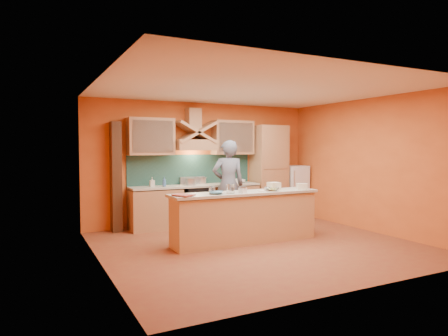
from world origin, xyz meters
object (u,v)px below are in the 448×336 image
fridge (293,191)px  mixing_bowl (272,189)px  kitchen_scale (243,190)px  person (228,185)px  stove (196,206)px

fridge → mixing_bowl: (-1.98, -1.99, 0.33)m
kitchen_scale → mixing_bowl: bearing=-12.4°
fridge → person: bearing=-163.9°
stove → kitchen_scale: size_ratio=7.99×
stove → fridge: fridge is taller
person → fridge: bearing=-148.5°
fridge → stove: bearing=180.0°
stove → mixing_bowl: bearing=-70.0°
kitchen_scale → mixing_bowl: (0.67, 0.07, -0.01)m
fridge → mixing_bowl: bearing=-134.8°
mixing_bowl → stove: bearing=110.0°
stove → fridge: size_ratio=0.69×
person → mixing_bowl: size_ratio=6.85×
fridge → person: (-2.21, -0.64, 0.31)m
kitchen_scale → mixing_bowl: kitchen_scale is taller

